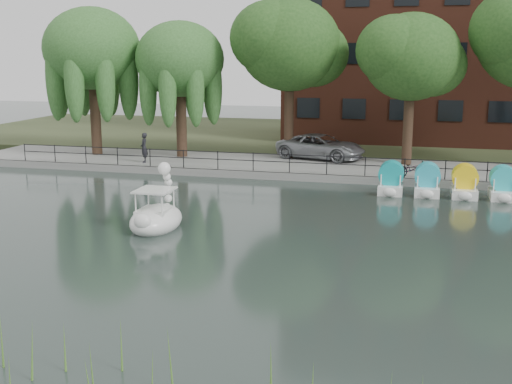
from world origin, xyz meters
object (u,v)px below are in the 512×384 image
at_px(bicycle, 413,168).
at_px(swan_boat, 157,215).
at_px(minivan, 321,145).
at_px(pedestrian, 144,145).

distance_m(bicycle, swan_boat, 14.48).
relative_size(minivan, swan_boat, 2.01).
distance_m(minivan, pedestrian, 10.50).
relative_size(minivan, bicycle, 3.53).
bearing_deg(minivan, bicycle, -116.13).
bearing_deg(bicycle, swan_boat, 129.73).
height_order(bicycle, pedestrian, pedestrian).
relative_size(minivan, pedestrian, 3.07).
distance_m(bicycle, pedestrian, 15.27).
xyz_separation_m(pedestrian, swan_boat, (5.74, -11.85, -0.85)).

